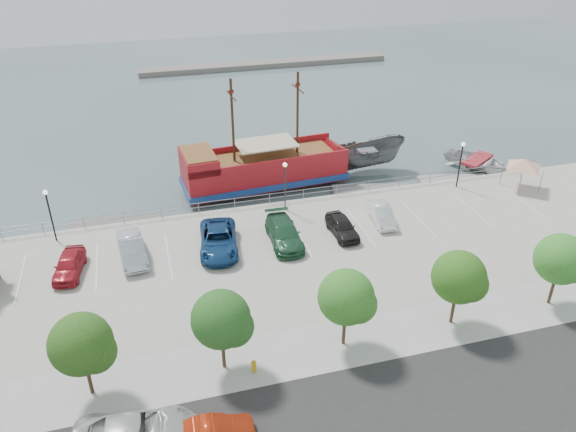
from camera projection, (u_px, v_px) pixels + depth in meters
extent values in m
plane|color=#435053|center=(308.00, 262.00, 41.82)|extent=(160.00, 160.00, 0.00)
cube|color=black|center=(404.00, 420.00, 27.91)|extent=(100.00, 8.00, 0.04)
cube|color=#9D9C9B|center=(359.00, 340.00, 32.94)|extent=(100.00, 4.00, 0.05)
cylinder|color=gray|center=(281.00, 193.00, 47.39)|extent=(50.00, 0.06, 0.06)
cylinder|color=gray|center=(281.00, 197.00, 47.59)|extent=(50.00, 0.06, 0.06)
cube|color=slate|center=(265.00, 64.00, 90.03)|extent=(40.00, 3.00, 0.80)
cube|color=maroon|center=(264.00, 170.00, 51.82)|extent=(15.13, 5.77, 2.41)
cube|color=navy|center=(265.00, 177.00, 52.21)|extent=(15.43, 6.07, 0.56)
cone|color=maroon|center=(344.00, 158.00, 54.25)|extent=(3.30, 4.66, 4.44)
cube|color=maroon|center=(199.00, 161.00, 49.12)|extent=(3.13, 4.83, 1.30)
cube|color=brown|center=(198.00, 153.00, 48.78)|extent=(2.92, 4.45, 0.11)
cube|color=brown|center=(269.00, 157.00, 51.35)|extent=(12.32, 5.00, 0.14)
cube|color=maroon|center=(257.00, 146.00, 52.89)|extent=(14.78, 1.34, 0.65)
cube|color=maroon|center=(272.00, 164.00, 49.25)|extent=(14.78, 1.34, 0.65)
cylinder|color=#382111|center=(298.00, 114.00, 50.32)|extent=(0.24, 0.24, 7.59)
cylinder|color=#382111|center=(233.00, 122.00, 48.53)|extent=(0.24, 0.24, 7.59)
cylinder|color=#382111|center=(298.00, 89.00, 49.18)|extent=(0.35, 2.78, 0.13)
cylinder|color=#382111|center=(231.00, 96.00, 47.39)|extent=(0.35, 2.78, 0.13)
cube|color=beige|center=(266.00, 143.00, 50.60)|extent=(5.63, 3.93, 0.11)
cylinder|color=#382111|center=(351.00, 146.00, 53.90)|extent=(2.31, 0.33, 0.55)
imported|color=#515354|center=(367.00, 157.00, 54.98)|extent=(7.87, 3.16, 3.01)
imported|color=silver|center=(477.00, 163.00, 55.75)|extent=(7.47, 8.01, 1.35)
cube|color=slate|center=(116.00, 224.00, 46.21)|extent=(7.61, 2.89, 0.42)
cube|color=slate|center=(373.00, 191.00, 51.55)|extent=(7.63, 3.64, 0.42)
cube|color=gray|center=(453.00, 180.00, 53.49)|extent=(6.88, 3.25, 0.38)
cylinder|color=slate|center=(502.00, 174.00, 50.48)|extent=(0.07, 0.07, 1.98)
cylinder|color=slate|center=(523.00, 170.00, 51.21)|extent=(0.07, 0.07, 1.98)
cylinder|color=slate|center=(520.00, 185.00, 48.57)|extent=(0.07, 0.07, 1.98)
cylinder|color=slate|center=(541.00, 181.00, 49.31)|extent=(0.07, 0.07, 1.98)
pyramid|color=silver|center=(525.00, 159.00, 49.02)|extent=(4.13, 4.13, 0.81)
imported|color=#B62A0E|center=(214.00, 432.00, 26.50)|extent=(3.90, 1.48, 1.27)
cylinder|color=gold|center=(254.00, 367.00, 30.60)|extent=(0.26, 0.26, 0.65)
sphere|color=gold|center=(254.00, 363.00, 30.43)|extent=(0.28, 0.28, 0.28)
cylinder|color=black|center=(51.00, 217.00, 41.58)|extent=(0.12, 0.12, 4.00)
sphere|color=#FFF2CC|center=(45.00, 192.00, 40.55)|extent=(0.36, 0.36, 0.36)
cylinder|color=black|center=(285.00, 188.00, 45.78)|extent=(0.12, 0.12, 4.00)
sphere|color=#FFF2CC|center=(285.00, 165.00, 44.75)|extent=(0.36, 0.36, 0.36)
cylinder|color=black|center=(460.00, 166.00, 49.52)|extent=(0.12, 0.12, 4.00)
sphere|color=#FFF2CC|center=(463.00, 144.00, 48.48)|extent=(0.36, 0.36, 0.36)
cylinder|color=#473321|center=(89.00, 378.00, 28.90)|extent=(0.20, 0.20, 2.20)
sphere|color=#254915|center=(81.00, 344.00, 27.77)|extent=(3.20, 3.20, 3.20)
sphere|color=#254915|center=(95.00, 352.00, 27.85)|extent=(2.20, 2.20, 2.20)
cylinder|color=#473321|center=(223.00, 352.00, 30.54)|extent=(0.20, 0.20, 2.20)
sphere|color=#204B1A|center=(221.00, 319.00, 29.40)|extent=(3.20, 3.20, 3.20)
sphere|color=#204B1A|center=(234.00, 327.00, 29.49)|extent=(2.20, 2.20, 2.20)
cylinder|color=#473321|center=(344.00, 329.00, 32.17)|extent=(0.20, 0.20, 2.20)
sphere|color=#2D661F|center=(346.00, 297.00, 31.03)|extent=(3.20, 3.20, 3.20)
sphere|color=#2D661F|center=(358.00, 304.00, 31.12)|extent=(2.20, 2.20, 2.20)
cylinder|color=#473321|center=(453.00, 308.00, 33.80)|extent=(0.20, 0.20, 2.20)
sphere|color=#295717|center=(459.00, 277.00, 32.67)|extent=(3.20, 3.20, 3.20)
sphere|color=#295717|center=(470.00, 284.00, 32.75)|extent=(2.20, 2.20, 2.20)
cylinder|color=#473321|center=(552.00, 289.00, 35.44)|extent=(0.20, 0.20, 2.20)
sphere|color=#2E7024|center=(561.00, 259.00, 34.30)|extent=(3.20, 3.20, 3.20)
sphere|color=#2E7024|center=(571.00, 266.00, 34.39)|extent=(2.20, 2.20, 2.20)
imported|color=#A81A25|center=(69.00, 265.00, 38.49)|extent=(2.36, 4.46, 1.45)
imported|color=#AFB5BE|center=(132.00, 249.00, 40.04)|extent=(2.22, 5.10, 1.63)
imported|color=navy|center=(218.00, 240.00, 41.08)|extent=(3.46, 6.14, 1.62)
imported|color=#265938|center=(284.00, 233.00, 41.96)|extent=(2.38, 5.49, 1.57)
imported|color=black|center=(342.00, 226.00, 42.99)|extent=(1.77, 4.19, 1.41)
imported|color=white|center=(382.00, 214.00, 44.71)|extent=(1.85, 4.21, 1.35)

